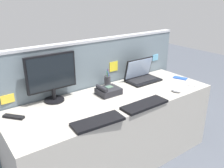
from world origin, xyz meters
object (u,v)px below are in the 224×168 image
at_px(cell_phone_blue_case, 180,78).
at_px(keyboard_spare, 145,105).
at_px(desktop_monitor, 52,75).
at_px(pen_cup, 107,81).
at_px(computer_mouse_right_hand, 176,90).
at_px(tv_remote, 14,117).
at_px(cell_phone_white_slab, 192,85).
at_px(laptop, 141,75).
at_px(keyboard_main, 98,121).
at_px(desk_phone, 108,91).

bearing_deg(cell_phone_blue_case, keyboard_spare, 177.32).
bearing_deg(desktop_monitor, pen_cup, 0.47).
height_order(computer_mouse_right_hand, tv_remote, computer_mouse_right_hand).
relative_size(keyboard_spare, cell_phone_blue_case, 2.91).
distance_m(keyboard_spare, cell_phone_white_slab, 0.74).
distance_m(laptop, cell_phone_blue_case, 0.46).
relative_size(keyboard_main, pen_cup, 2.22).
relative_size(cell_phone_white_slab, cell_phone_blue_case, 0.90).
bearing_deg(keyboard_spare, desk_phone, 105.74).
bearing_deg(pen_cup, desktop_monitor, -179.53).
relative_size(desktop_monitor, keyboard_spare, 1.03).
bearing_deg(desktop_monitor, laptop, -4.60).
relative_size(cell_phone_blue_case, tv_remote, 0.88).
height_order(desktop_monitor, cell_phone_blue_case, desktop_monitor).
bearing_deg(keyboard_spare, tv_remote, 154.72).
distance_m(laptop, keyboard_main, 1.01).
bearing_deg(keyboard_spare, computer_mouse_right_hand, 4.47).
height_order(keyboard_spare, cell_phone_blue_case, keyboard_spare).
bearing_deg(pen_cup, keyboard_spare, -91.05).
height_order(desk_phone, computer_mouse_right_hand, desk_phone).
bearing_deg(pen_cup, computer_mouse_right_hand, -49.80).
xyz_separation_m(computer_mouse_right_hand, cell_phone_blue_case, (0.35, 0.23, -0.01)).
relative_size(laptop, cell_phone_blue_case, 2.46).
height_order(desk_phone, cell_phone_white_slab, desk_phone).
xyz_separation_m(desktop_monitor, desk_phone, (0.47, -0.17, -0.21)).
distance_m(keyboard_main, computer_mouse_right_hand, 0.93).
xyz_separation_m(laptop, desk_phone, (-0.52, -0.09, -0.03)).
bearing_deg(laptop, keyboard_spare, -130.08).
distance_m(laptop, desk_phone, 0.53).
bearing_deg(laptop, desktop_monitor, 175.40).
distance_m(keyboard_main, tv_remote, 0.66).
bearing_deg(cell_phone_white_slab, desk_phone, 134.00).
bearing_deg(keyboard_main, computer_mouse_right_hand, 6.42).
distance_m(pen_cup, cell_phone_white_slab, 0.89).
bearing_deg(keyboard_spare, cell_phone_white_slab, 3.92).
height_order(laptop, keyboard_spare, laptop).
bearing_deg(desk_phone, cell_phone_blue_case, -7.44).
distance_m(keyboard_main, keyboard_spare, 0.48).
relative_size(laptop, desk_phone, 1.73).
xyz_separation_m(desktop_monitor, pen_cup, (0.59, 0.00, -0.18)).
height_order(desktop_monitor, tv_remote, desktop_monitor).
distance_m(desktop_monitor, keyboard_main, 0.62).
relative_size(keyboard_spare, tv_remote, 2.55).
bearing_deg(computer_mouse_right_hand, desktop_monitor, 138.05).
bearing_deg(laptop, keyboard_main, -151.33).
bearing_deg(desktop_monitor, cell_phone_blue_case, -11.92).
height_order(laptop, desk_phone, laptop).
relative_size(laptop, cell_phone_white_slab, 2.72).
distance_m(computer_mouse_right_hand, tv_remote, 1.48).
distance_m(keyboard_main, pen_cup, 0.75).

